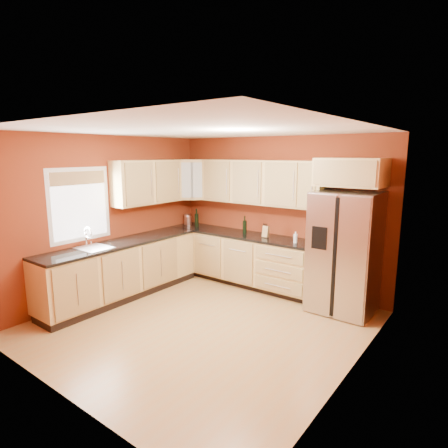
% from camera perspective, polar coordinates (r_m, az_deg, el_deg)
% --- Properties ---
extents(floor, '(4.00, 4.00, 0.00)m').
position_cam_1_polar(floor, '(5.34, -3.30, -14.97)').
color(floor, '#AE7E43').
rests_on(floor, ground).
extents(ceiling, '(4.00, 4.00, 0.00)m').
position_cam_1_polar(ceiling, '(4.82, -3.63, 14.11)').
color(ceiling, white).
rests_on(ceiling, wall_back).
extents(wall_back, '(4.00, 0.04, 2.60)m').
position_cam_1_polar(wall_back, '(6.54, 7.99, 1.70)').
color(wall_back, maroon).
rests_on(wall_back, floor).
extents(wall_front, '(4.00, 0.04, 2.60)m').
position_cam_1_polar(wall_front, '(3.68, -24.21, -6.20)').
color(wall_front, maroon).
rests_on(wall_front, floor).
extents(wall_left, '(0.04, 4.00, 2.60)m').
position_cam_1_polar(wall_left, '(6.38, -17.25, 1.09)').
color(wall_left, maroon).
rests_on(wall_left, floor).
extents(wall_right, '(0.04, 4.00, 2.60)m').
position_cam_1_polar(wall_right, '(3.96, 19.24, -4.71)').
color(wall_right, maroon).
rests_on(wall_right, floor).
extents(base_cabinets_back, '(2.90, 0.60, 0.88)m').
position_cam_1_polar(base_cabinets_back, '(6.76, 2.46, -5.38)').
color(base_cabinets_back, tan).
rests_on(base_cabinets_back, floor).
extents(base_cabinets_left, '(0.60, 2.80, 0.88)m').
position_cam_1_polar(base_cabinets_left, '(6.34, -15.22, -6.85)').
color(base_cabinets_left, tan).
rests_on(base_cabinets_left, floor).
extents(countertop_back, '(2.90, 0.62, 0.04)m').
position_cam_1_polar(countertop_back, '(6.64, 2.44, -1.58)').
color(countertop_back, black).
rests_on(countertop_back, base_cabinets_back).
extents(countertop_left, '(0.62, 2.80, 0.04)m').
position_cam_1_polar(countertop_left, '(6.21, -15.37, -2.82)').
color(countertop_left, black).
rests_on(countertop_left, base_cabinets_left).
extents(upper_cabinets_back, '(2.30, 0.33, 0.75)m').
position_cam_1_polar(upper_cabinets_back, '(6.47, 5.45, 6.34)').
color(upper_cabinets_back, tan).
rests_on(upper_cabinets_back, wall_back).
extents(upper_cabinets_left, '(0.33, 1.35, 0.75)m').
position_cam_1_polar(upper_cabinets_left, '(6.64, -11.57, 6.28)').
color(upper_cabinets_left, tan).
rests_on(upper_cabinets_left, wall_left).
extents(corner_upper_cabinet, '(0.67, 0.67, 0.75)m').
position_cam_1_polar(corner_upper_cabinet, '(7.19, -5.00, 6.78)').
color(corner_upper_cabinet, tan).
rests_on(corner_upper_cabinet, wall_back).
extents(over_fridge_cabinet, '(0.92, 0.60, 0.40)m').
position_cam_1_polar(over_fridge_cabinet, '(5.65, 18.80, 7.49)').
color(over_fridge_cabinet, tan).
rests_on(over_fridge_cabinet, wall_back).
extents(refrigerator, '(0.90, 0.75, 1.78)m').
position_cam_1_polar(refrigerator, '(5.75, 17.87, -4.14)').
color(refrigerator, silver).
rests_on(refrigerator, floor).
extents(window, '(0.03, 0.90, 1.00)m').
position_cam_1_polar(window, '(6.06, -21.10, 2.76)').
color(window, white).
rests_on(window, wall_left).
extents(sink_faucet, '(0.50, 0.42, 0.30)m').
position_cam_1_polar(sink_faucet, '(5.89, -19.29, -2.07)').
color(sink_faucet, white).
rests_on(sink_faucet, countertop_left).
extents(canister_left, '(0.14, 0.14, 0.18)m').
position_cam_1_polar(canister_left, '(7.39, -5.41, 0.50)').
color(canister_left, silver).
rests_on(canister_left, countertop_back).
extents(canister_right, '(0.14, 0.14, 0.21)m').
position_cam_1_polar(canister_right, '(7.45, -5.60, 0.70)').
color(canister_right, silver).
rests_on(canister_right, countertop_back).
extents(wine_bottle_a, '(0.09, 0.09, 0.35)m').
position_cam_1_polar(wine_bottle_a, '(7.22, -4.19, 0.96)').
color(wine_bottle_a, black).
rests_on(wine_bottle_a, countertop_back).
extents(wine_bottle_b, '(0.08, 0.08, 0.32)m').
position_cam_1_polar(wine_bottle_b, '(6.59, 3.17, -0.11)').
color(wine_bottle_b, black).
rests_on(wine_bottle_b, countertop_back).
extents(knife_block, '(0.11, 0.10, 0.19)m').
position_cam_1_polar(knife_block, '(6.34, 6.39, -1.16)').
color(knife_block, tan).
rests_on(knife_block, countertop_back).
extents(soap_dispenser, '(0.08, 0.08, 0.18)m').
position_cam_1_polar(soap_dispenser, '(6.01, 10.83, -2.00)').
color(soap_dispenser, white).
rests_on(soap_dispenser, countertop_back).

